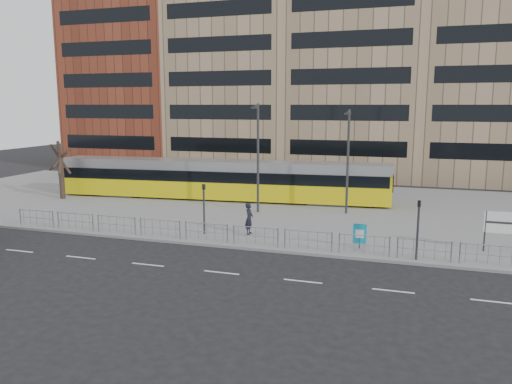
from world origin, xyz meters
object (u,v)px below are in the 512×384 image
(station_sign, at_px, (503,225))
(ad_panel, at_px, (360,234))
(tram, at_px, (220,180))
(traffic_light_west, at_px, (204,202))
(pedestrian, at_px, (249,219))
(lamp_post_west, at_px, (258,154))
(traffic_light_east, at_px, (418,222))
(bare_tree, at_px, (59,139))
(lamp_post_east, at_px, (348,157))

(station_sign, bearing_deg, ad_panel, -168.33)
(tram, xyz_separation_m, traffic_light_west, (3.31, -11.01, 0.33))
(station_sign, relative_size, ad_panel, 1.60)
(pedestrian, distance_m, lamp_post_west, 7.21)
(ad_panel, distance_m, traffic_light_east, 3.43)
(pedestrian, relative_size, lamp_post_west, 0.25)
(traffic_light_west, xyz_separation_m, bare_tree, (-16.13, 7.23, 3.03))
(tram, relative_size, pedestrian, 14.29)
(pedestrian, height_order, lamp_post_west, lamp_post_west)
(lamp_post_west, bearing_deg, lamp_post_east, 13.89)
(ad_panel, bearing_deg, lamp_post_east, 102.17)
(station_sign, height_order, lamp_post_west, lamp_post_west)
(ad_panel, distance_m, lamp_post_west, 11.53)
(tram, distance_m, lamp_post_west, 6.64)
(traffic_light_west, relative_size, bare_tree, 0.43)
(tram, xyz_separation_m, station_sign, (20.09, -9.85, -0.10))
(traffic_light_east, bearing_deg, lamp_post_west, 151.36)
(traffic_light_west, xyz_separation_m, lamp_post_east, (7.54, 8.56, 2.16))
(station_sign, distance_m, traffic_light_east, 5.13)
(traffic_light_east, bearing_deg, ad_panel, 167.28)
(pedestrian, height_order, bare_tree, bare_tree)
(tram, height_order, pedestrian, tram)
(lamp_post_east, bearing_deg, bare_tree, -176.81)
(traffic_light_east, height_order, lamp_post_east, lamp_post_east)
(station_sign, xyz_separation_m, traffic_light_west, (-16.78, -1.16, 0.43))
(tram, bearing_deg, lamp_post_west, -46.42)
(pedestrian, relative_size, lamp_post_east, 0.26)
(tram, distance_m, ad_panel, 17.07)
(traffic_light_east, xyz_separation_m, bare_tree, (-28.55, 8.74, 3.03))
(traffic_light_east, height_order, lamp_post_west, lamp_post_west)
(bare_tree, bearing_deg, traffic_light_east, -17.02)
(ad_panel, distance_m, traffic_light_west, 9.50)
(ad_panel, xyz_separation_m, bare_tree, (-25.55, 7.56, 4.19))
(traffic_light_west, bearing_deg, lamp_post_east, 70.05)
(pedestrian, xyz_separation_m, lamp_post_east, (4.90, 7.78, 3.15))
(station_sign, bearing_deg, bare_tree, 169.76)
(pedestrian, bearing_deg, tram, 29.39)
(tram, distance_m, lamp_post_east, 11.40)
(station_sign, height_order, ad_panel, station_sign)
(traffic_light_west, bearing_deg, lamp_post_west, 101.30)
(bare_tree, bearing_deg, station_sign, -10.46)
(tram, distance_m, bare_tree, 13.78)
(tram, relative_size, traffic_light_east, 9.01)
(tram, xyz_separation_m, ad_panel, (12.73, -11.34, -0.84))
(station_sign, height_order, bare_tree, bare_tree)
(ad_panel, bearing_deg, station_sign, 11.68)
(tram, xyz_separation_m, traffic_light_east, (15.73, -12.51, 0.33))
(ad_panel, bearing_deg, pedestrian, 170.97)
(lamp_post_west, distance_m, bare_tree, 17.40)
(station_sign, xyz_separation_m, traffic_light_east, (-4.36, -2.67, 0.43))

